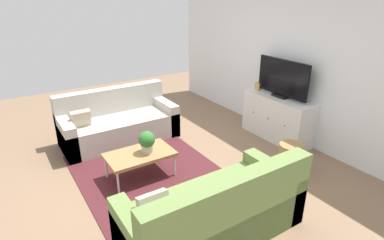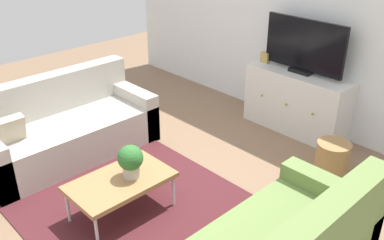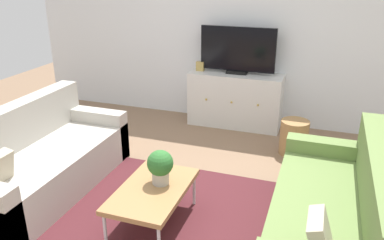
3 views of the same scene
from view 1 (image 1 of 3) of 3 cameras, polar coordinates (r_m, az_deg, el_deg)
ground_plane at (r=4.60m, az=-5.53°, el=-9.67°), size 10.00×10.00×0.00m
wall_back at (r=5.63m, az=17.94°, el=10.28°), size 6.40×0.12×2.70m
area_rug at (r=4.54m, az=-7.24°, el=-10.12°), size 2.50×1.90×0.01m
couch_left_side at (r=5.62m, az=-13.43°, el=-0.63°), size 0.85×1.93×0.87m
couch_right_side at (r=3.39m, az=4.51°, el=-16.96°), size 0.85×1.93×0.87m
coffee_table at (r=4.38m, az=-9.48°, el=-6.33°), size 0.55×0.91×0.38m
potted_plant at (r=4.30m, az=-8.24°, el=-3.81°), size 0.23×0.23×0.31m
tv_console at (r=5.67m, az=15.27°, el=0.38°), size 1.30×0.47×0.76m
flat_screen_tv at (r=5.47m, az=16.17°, el=7.25°), size 1.04×0.16×0.64m
mantel_clock at (r=5.87m, az=11.94°, el=6.06°), size 0.11×0.07×0.13m
wicker_basket at (r=4.74m, az=17.41°, el=-6.61°), size 0.34×0.34×0.43m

